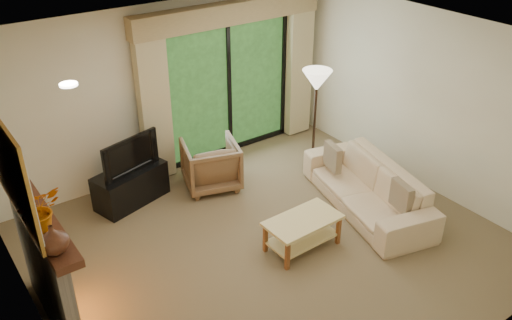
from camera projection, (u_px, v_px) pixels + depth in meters
floor at (270, 244)px, 6.91m from camera, size 5.50×5.50×0.00m
ceiling at (273, 46)px, 5.64m from camera, size 5.50×5.50×0.00m
wall_back at (170, 90)px, 8.05m from camera, size 5.00×0.00×5.00m
wall_front at (452, 272)px, 4.50m from camera, size 5.00×0.00×5.00m
wall_left at (28, 240)px, 4.88m from camera, size 0.00×5.00×5.00m
wall_right at (426, 101)px, 7.67m from camera, size 0.00×5.00×5.00m
fireplace at (47, 275)px, 5.38m from camera, size 0.24×1.70×1.37m
mirror at (10, 168)px, 4.72m from camera, size 0.07×1.45×1.02m
sliding_door at (229, 89)px, 8.62m from camera, size 2.26×0.10×2.16m
curtain_left at (154, 105)px, 7.81m from camera, size 0.45×0.18×2.35m
curtain_right at (299, 68)px, 9.18m from camera, size 0.45×0.18×2.35m
cornice at (230, 13)px, 7.96m from camera, size 3.20×0.24×0.32m
media_console at (131, 186)px, 7.66m from camera, size 1.12×0.72×0.52m
tv at (127, 154)px, 7.41m from camera, size 0.91×0.36×0.52m
armchair at (211, 164)px, 7.98m from camera, size 0.97×0.99×0.72m
sofa at (367, 188)px, 7.49m from camera, size 1.38×2.37×0.65m
pillow_near at (401, 196)px, 6.89m from camera, size 0.19×0.39×0.38m
pillow_far at (333, 157)px, 7.80m from camera, size 0.19×0.39×0.38m
coffee_table at (302, 233)px, 6.76m from camera, size 0.96×0.54×0.43m
floor_lamp at (315, 122)px, 8.20m from camera, size 0.45×0.45×1.64m
vase at (53, 239)px, 4.56m from camera, size 0.27×0.27×0.27m
branches at (38, 210)px, 4.79m from camera, size 0.47×0.43×0.44m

